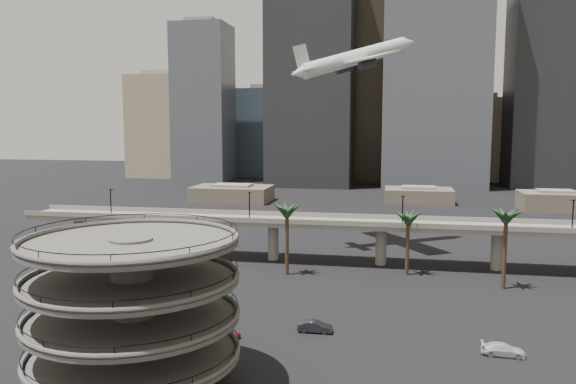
% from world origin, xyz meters
% --- Properties ---
extents(ground, '(700.00, 700.00, 0.00)m').
position_xyz_m(ground, '(0.00, 0.00, 0.00)').
color(ground, black).
rests_on(ground, ground).
extents(parking_ramp, '(22.20, 22.20, 17.35)m').
position_xyz_m(parking_ramp, '(-13.00, -4.00, 9.84)').
color(parking_ramp, '#464441').
rests_on(parking_ramp, ground).
extents(overpass, '(130.00, 9.30, 14.70)m').
position_xyz_m(overpass, '(0.00, 55.00, 7.34)').
color(overpass, gray).
rests_on(overpass, ground).
extents(palm_trees, '(42.40, 10.40, 14.00)m').
position_xyz_m(palm_trees, '(14.02, 44.65, 11.43)').
color(palm_trees, '#412C1B').
rests_on(palm_trees, ground).
extents(low_buildings, '(135.00, 27.50, 6.80)m').
position_xyz_m(low_buildings, '(6.89, 142.30, 2.86)').
color(low_buildings, brown).
rests_on(low_buildings, ground).
extents(skyline, '(269.00, 86.00, 119.77)m').
position_xyz_m(skyline, '(15.11, 217.08, 43.79)').
color(skyline, '#84775B').
rests_on(skyline, ground).
extents(airborne_jet, '(28.38, 26.72, 11.84)m').
position_xyz_m(airborne_jet, '(4.09, 71.12, 42.45)').
color(airborne_jet, silver).
rests_on(airborne_jet, ground).
extents(car_a, '(4.18, 2.64, 1.32)m').
position_xyz_m(car_a, '(-7.90, 11.89, 0.66)').
color(car_a, maroon).
rests_on(car_a, ground).
extents(car_b, '(4.72, 1.70, 1.55)m').
position_xyz_m(car_b, '(3.31, 15.85, 0.77)').
color(car_b, black).
rests_on(car_b, ground).
extents(car_c, '(5.27, 2.43, 1.49)m').
position_xyz_m(car_c, '(26.78, 12.53, 0.75)').
color(car_c, silver).
rests_on(car_c, ground).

